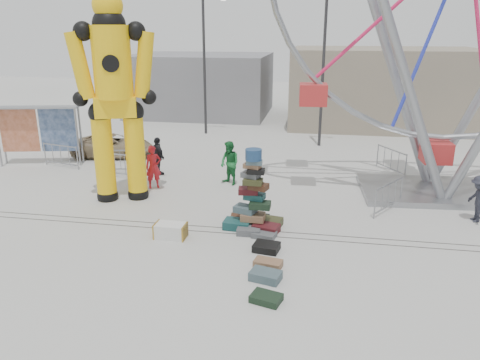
% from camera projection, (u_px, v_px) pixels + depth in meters
% --- Properties ---
extents(ground, '(90.00, 90.00, 0.00)m').
position_uv_depth(ground, '(216.00, 241.00, 14.47)').
color(ground, '#9E9E99').
rests_on(ground, ground).
extents(track_line_near, '(40.00, 0.04, 0.01)m').
position_uv_depth(track_line_near, '(220.00, 233.00, 15.03)').
color(track_line_near, '#47443F').
rests_on(track_line_near, ground).
extents(track_line_far, '(40.00, 0.04, 0.01)m').
position_uv_depth(track_line_far, '(222.00, 228.00, 15.41)').
color(track_line_far, '#47443F').
rests_on(track_line_far, ground).
extents(building_right, '(12.00, 8.00, 5.00)m').
position_uv_depth(building_right, '(383.00, 87.00, 31.29)').
color(building_right, gray).
rests_on(building_right, ground).
extents(building_left, '(10.00, 8.00, 4.40)m').
position_uv_depth(building_left, '(202.00, 84.00, 35.37)').
color(building_left, gray).
rests_on(building_left, ground).
extents(lamp_post_right, '(1.41, 0.25, 8.00)m').
position_uv_depth(lamp_post_right, '(325.00, 63.00, 24.75)').
color(lamp_post_right, '#2D2D30').
rests_on(lamp_post_right, ground).
extents(lamp_post_left, '(1.41, 0.25, 8.00)m').
position_uv_depth(lamp_post_left, '(206.00, 59.00, 27.76)').
color(lamp_post_left, '#2D2D30').
rests_on(lamp_post_left, ground).
extents(suitcase_tower, '(1.94, 1.66, 2.68)m').
position_uv_depth(suitcase_tower, '(253.00, 206.00, 15.20)').
color(suitcase_tower, '#194A4B').
rests_on(suitcase_tower, ground).
extents(crash_test_dummy, '(3.05, 1.57, 7.77)m').
position_uv_depth(crash_test_dummy, '(115.00, 92.00, 16.78)').
color(crash_test_dummy, black).
rests_on(crash_test_dummy, ground).
extents(banner_scaffold, '(3.91, 1.48, 2.80)m').
position_uv_depth(banner_scaffold, '(38.00, 121.00, 21.93)').
color(banner_scaffold, gray).
rests_on(banner_scaffold, ground).
extents(steamer_trunk, '(0.99, 0.59, 0.46)m').
position_uv_depth(steamer_trunk, '(171.00, 231.00, 14.63)').
color(steamer_trunk, silver).
rests_on(steamer_trunk, ground).
extents(row_case_0, '(0.79, 0.64, 0.19)m').
position_uv_depth(row_case_0, '(266.00, 227.00, 15.27)').
color(row_case_0, '#393C1E').
rests_on(row_case_0, ground).
extents(row_case_1, '(0.81, 0.65, 0.17)m').
position_uv_depth(row_case_1, '(264.00, 235.00, 14.69)').
color(row_case_1, '#575A5F').
rests_on(row_case_1, ground).
extents(row_case_2, '(0.83, 0.71, 0.22)m').
position_uv_depth(row_case_2, '(266.00, 247.00, 13.80)').
color(row_case_2, black).
rests_on(row_case_2, ground).
extents(row_case_3, '(0.83, 0.57, 0.20)m').
position_uv_depth(row_case_3, '(268.00, 263.00, 12.87)').
color(row_case_3, '#896346').
rests_on(row_case_3, ground).
extents(row_case_4, '(0.90, 0.70, 0.24)m').
position_uv_depth(row_case_4, '(266.00, 276.00, 12.19)').
color(row_case_4, '#465C64').
rests_on(row_case_4, ground).
extents(row_case_5, '(0.84, 0.70, 0.18)m').
position_uv_depth(row_case_5, '(266.00, 298.00, 11.24)').
color(row_case_5, black).
rests_on(row_case_5, ground).
extents(barricade_dummy_a, '(1.96, 0.60, 1.10)m').
position_uv_depth(barricade_dummy_a, '(61.00, 156.00, 21.96)').
color(barricade_dummy_a, gray).
rests_on(barricade_dummy_a, ground).
extents(barricade_dummy_b, '(1.99, 0.44, 1.10)m').
position_uv_depth(barricade_dummy_b, '(132.00, 161.00, 21.07)').
color(barricade_dummy_b, gray).
rests_on(barricade_dummy_b, ground).
extents(barricade_dummy_c, '(1.99, 0.38, 1.10)m').
position_uv_depth(barricade_dummy_c, '(125.00, 166.00, 20.32)').
color(barricade_dummy_c, gray).
rests_on(barricade_dummy_c, ground).
extents(barricade_wheel_front, '(1.19, 1.72, 1.10)m').
position_uv_depth(barricade_wheel_front, '(389.00, 197.00, 16.66)').
color(barricade_wheel_front, gray).
rests_on(barricade_wheel_front, ground).
extents(barricade_wheel_back, '(1.09, 1.78, 1.10)m').
position_uv_depth(barricade_wheel_back, '(391.00, 161.00, 21.17)').
color(barricade_wheel_back, gray).
rests_on(barricade_wheel_back, ground).
extents(pedestrian_red, '(0.77, 0.69, 1.77)m').
position_uv_depth(pedestrian_red, '(153.00, 167.00, 19.02)').
color(pedestrian_red, red).
rests_on(pedestrian_red, ground).
extents(pedestrian_green, '(1.13, 1.10, 1.83)m').
position_uv_depth(pedestrian_green, '(230.00, 163.00, 19.43)').
color(pedestrian_green, '#1A6A30').
rests_on(pedestrian_green, ground).
extents(pedestrian_black, '(1.02, 0.98, 1.71)m').
position_uv_depth(pedestrian_black, '(158.00, 156.00, 20.72)').
color(pedestrian_black, black).
rests_on(pedestrian_black, ground).
extents(pedestrian_grey, '(0.75, 1.12, 1.61)m').
position_uv_depth(pedestrian_grey, '(478.00, 199.00, 15.71)').
color(pedestrian_grey, '#252732').
rests_on(pedestrian_grey, ground).
extents(parked_suv, '(4.32, 2.45, 1.14)m').
position_uv_depth(parked_suv, '(113.00, 146.00, 23.79)').
color(parked_suv, '#948060').
rests_on(parked_suv, ground).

